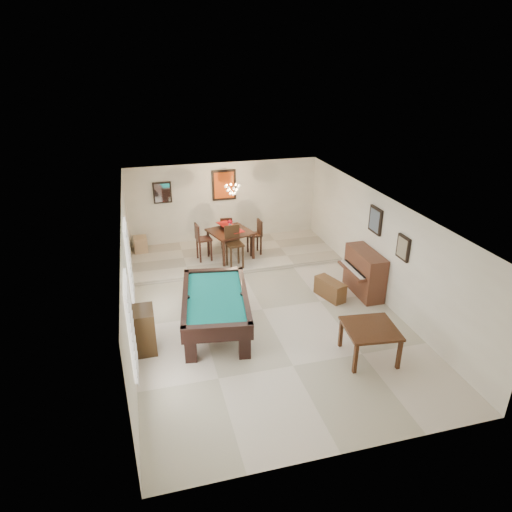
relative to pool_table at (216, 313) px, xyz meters
name	(u,v)px	position (x,y,z in m)	size (l,w,h in m)	color
ground_plane	(262,310)	(1.23, 0.60, -0.44)	(6.00, 9.00, 0.02)	beige
wall_back	(224,203)	(1.23, 5.10, 0.87)	(6.00, 0.04, 2.60)	silver
wall_front	(348,387)	(1.23, -3.90, 0.87)	(6.00, 0.04, 2.60)	silver
wall_left	(128,275)	(-1.77, 0.60, 0.87)	(0.04, 9.00, 2.60)	silver
wall_right	(380,247)	(4.23, 0.60, 0.87)	(0.04, 9.00, 2.60)	silver
ceiling	(263,206)	(1.23, 0.60, 2.17)	(6.00, 9.00, 0.04)	white
dining_step	(234,254)	(1.23, 3.85, -0.37)	(6.00, 2.50, 0.12)	beige
window_left_front	(130,325)	(-1.74, -1.60, 0.97)	(0.06, 1.00, 1.70)	white
window_left_rear	(129,260)	(-1.74, 1.20, 0.97)	(0.06, 1.00, 1.70)	white
pool_table	(216,313)	(0.00, 0.00, 0.00)	(1.40, 2.58, 0.86)	black
square_table	(369,342)	(2.79, -1.75, -0.08)	(1.01, 1.01, 0.70)	#341A0D
upright_piano	(360,273)	(3.83, 0.75, 0.14)	(0.77, 1.38, 1.15)	#5C2F1D
piano_bench	(330,289)	(3.03, 0.73, -0.19)	(0.33, 0.86, 0.48)	brown
apothecary_chest	(145,330)	(-1.54, -0.33, 0.04)	(0.42, 0.63, 0.95)	black
dining_table	(230,242)	(1.10, 3.61, 0.15)	(1.12, 1.12, 0.93)	black
flower_vase	(230,223)	(1.10, 3.61, 0.73)	(0.13, 0.13, 0.22)	#A70E1C
dining_chair_south	(235,247)	(1.06, 2.87, 0.28)	(0.44, 0.44, 1.18)	black
dining_chair_north	(226,232)	(1.13, 4.38, 0.18)	(0.37, 0.37, 0.99)	black
dining_chair_west	(204,242)	(0.31, 3.59, 0.24)	(0.41, 0.41, 1.11)	black
dining_chair_east	(254,237)	(1.83, 3.64, 0.21)	(0.39, 0.39, 1.04)	black
corner_bench	(141,244)	(-1.46, 4.72, -0.09)	(0.39, 0.49, 0.44)	tan
chandelier	(232,186)	(1.23, 3.80, 1.77)	(0.44, 0.44, 0.60)	#FFE5B2
back_painting	(224,185)	(1.23, 5.06, 1.47)	(0.75, 0.06, 0.95)	#D84C14
back_mirror	(162,193)	(-0.67, 5.06, 1.37)	(0.55, 0.06, 0.65)	white
right_picture_upper	(376,220)	(4.19, 0.90, 1.47)	(0.06, 0.55, 0.65)	slate
right_picture_lower	(403,248)	(4.19, -0.40, 1.27)	(0.06, 0.45, 0.55)	gray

